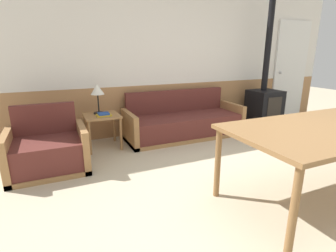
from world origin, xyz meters
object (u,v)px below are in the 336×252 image
(table_lamp, at_px, (97,91))
(wood_stove, at_px, (265,99))
(side_table, at_px, (102,120))
(couch, at_px, (184,123))
(armchair, at_px, (48,151))
(dining_table, at_px, (334,131))

(table_lamp, relative_size, wood_stove, 0.18)
(wood_stove, bearing_deg, side_table, 179.04)
(couch, distance_m, table_lamp, 1.56)
(armchair, relative_size, wood_stove, 0.38)
(couch, height_order, armchair, armchair)
(armchair, bearing_deg, table_lamp, 27.63)
(couch, bearing_deg, armchair, -166.28)
(wood_stove, bearing_deg, armchair, -172.96)
(couch, relative_size, wood_stove, 0.83)
(armchair, height_order, table_lamp, table_lamp)
(table_lamp, xyz_separation_m, wood_stove, (3.19, -0.14, -0.34))
(armchair, xyz_separation_m, wood_stove, (3.95, 0.49, 0.29))
(armchair, bearing_deg, dining_table, -47.64)
(side_table, relative_size, dining_table, 0.25)
(side_table, height_order, wood_stove, wood_stove)
(table_lamp, bearing_deg, side_table, -77.18)
(table_lamp, bearing_deg, couch, -4.00)
(couch, distance_m, side_table, 1.42)
(table_lamp, height_order, wood_stove, wood_stove)
(couch, relative_size, table_lamp, 4.49)
(couch, bearing_deg, table_lamp, 176.00)
(side_table, bearing_deg, armchair, -145.21)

